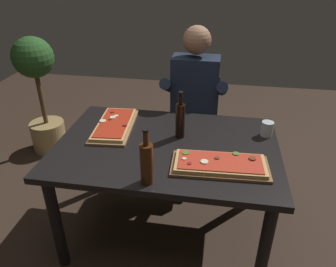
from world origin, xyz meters
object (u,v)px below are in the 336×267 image
pizza_rectangular_front (220,164)px  tumbler_near_camera (267,130)px  oil_bottle_amber (147,162)px  potted_plant_corner (40,90)px  seated_diner (194,100)px  pizza_rectangular_left (115,125)px  dining_table (167,157)px  diner_chair (194,121)px  wine_bottle_dark (180,119)px

pizza_rectangular_front → tumbler_near_camera: (0.29, 0.42, 0.02)m
oil_bottle_amber → potted_plant_corner: (-1.37, 1.34, -0.21)m
oil_bottle_amber → seated_diner: bearing=83.1°
pizza_rectangular_left → potted_plant_corner: size_ratio=0.46×
pizza_rectangular_front → dining_table: bearing=149.3°
tumbler_near_camera → diner_chair: bearing=129.8°
seated_diner → tumbler_near_camera: bearing=-44.2°
seated_diner → potted_plant_corner: size_ratio=1.15×
oil_bottle_amber → pizza_rectangular_front: bearing=28.0°
pizza_rectangular_left → potted_plant_corner: bearing=142.4°
dining_table → tumbler_near_camera: 0.68m
tumbler_near_camera → oil_bottle_amber: bearing=-137.0°
pizza_rectangular_front → diner_chair: bearing=102.6°
pizza_rectangular_left → wine_bottle_dark: size_ratio=1.70×
seated_diner → pizza_rectangular_left: bearing=-131.1°
tumbler_near_camera → diner_chair: size_ratio=0.11×
pizza_rectangular_front → potted_plant_corner: potted_plant_corner is taller
dining_table → wine_bottle_dark: (0.07, 0.11, 0.22)m
oil_bottle_amber → seated_diner: 1.15m
oil_bottle_amber → tumbler_near_camera: (0.67, 0.62, -0.08)m
pizza_rectangular_front → pizza_rectangular_left: same height
oil_bottle_amber → dining_table: bearing=85.0°
diner_chair → seated_diner: (0.00, -0.12, 0.26)m
dining_table → seated_diner: (0.10, 0.74, 0.10)m
pizza_rectangular_front → seated_diner: 0.97m
dining_table → oil_bottle_amber: (-0.03, -0.40, 0.22)m
diner_chair → pizza_rectangular_front: bearing=-77.4°
pizza_rectangular_front → seated_diner: bearing=104.1°
pizza_rectangular_front → potted_plant_corner: bearing=146.7°
wine_bottle_dark → potted_plant_corner: size_ratio=0.27×
oil_bottle_amber → potted_plant_corner: 1.93m
pizza_rectangular_left → oil_bottle_amber: (0.36, -0.56, 0.10)m
tumbler_near_camera → potted_plant_corner: potted_plant_corner is taller
diner_chair → wine_bottle_dark: bearing=-92.6°
tumbler_near_camera → diner_chair: (-0.53, 0.63, -0.30)m
pizza_rectangular_left → oil_bottle_amber: size_ratio=1.70×
seated_diner → oil_bottle_amber: bearing=-96.9°
dining_table → diner_chair: (0.10, 0.86, -0.16)m
seated_diner → dining_table: bearing=-98.0°
dining_table → pizza_rectangular_left: 0.44m
dining_table → pizza_rectangular_front: 0.41m
dining_table → wine_bottle_dark: 0.26m
dining_table → tumbler_near_camera: bearing=19.3°
tumbler_near_camera → seated_diner: size_ratio=0.07×
pizza_rectangular_left → wine_bottle_dark: bearing=-6.5°
wine_bottle_dark → potted_plant_corner: bearing=150.6°
wine_bottle_dark → oil_bottle_amber: bearing=-101.5°
diner_chair → seated_diner: bearing=-90.0°
tumbler_near_camera → pizza_rectangular_left: bearing=-176.8°
wine_bottle_dark → tumbler_near_camera: size_ratio=3.17×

